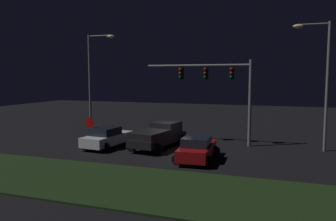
% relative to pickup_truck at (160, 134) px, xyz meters
% --- Properties ---
extents(ground_plane, '(80.00, 80.00, 0.00)m').
position_rel_pickup_truck_xyz_m(ground_plane, '(0.91, 0.10, -1.00)').
color(ground_plane, black).
extents(grass_median, '(26.51, 5.99, 0.10)m').
position_rel_pickup_truck_xyz_m(grass_median, '(0.91, -8.78, -0.95)').
color(grass_median, black).
rests_on(grass_median, ground_plane).
extents(pickup_truck, '(3.45, 5.65, 1.80)m').
position_rel_pickup_truck_xyz_m(pickup_truck, '(0.00, 0.00, 0.00)').
color(pickup_truck, black).
rests_on(pickup_truck, ground_plane).
extents(car_sedan, '(2.65, 4.50, 1.51)m').
position_rel_pickup_truck_xyz_m(car_sedan, '(3.58, -2.82, -0.26)').
color(car_sedan, maroon).
rests_on(car_sedan, ground_plane).
extents(car_sedan_far, '(2.78, 4.56, 1.51)m').
position_rel_pickup_truck_xyz_m(car_sedan_far, '(-3.74, -1.18, -0.26)').
color(car_sedan_far, silver).
rests_on(car_sedan_far, ground_plane).
extents(traffic_signal_gantry, '(8.32, 0.56, 6.50)m').
position_rel_pickup_truck_xyz_m(traffic_signal_gantry, '(3.77, 2.68, 3.90)').
color(traffic_signal_gantry, slate).
rests_on(traffic_signal_gantry, ground_plane).
extents(street_lamp_left, '(2.63, 0.44, 8.92)m').
position_rel_pickup_truck_xyz_m(street_lamp_left, '(-7.37, 3.17, 4.55)').
color(street_lamp_left, slate).
rests_on(street_lamp_left, ground_plane).
extents(street_lamp_right, '(2.48, 0.44, 8.99)m').
position_rel_pickup_truck_xyz_m(street_lamp_right, '(10.95, 2.65, 4.57)').
color(street_lamp_right, slate).
rests_on(street_lamp_right, ground_plane).
extents(stop_sign, '(0.76, 0.08, 2.23)m').
position_rel_pickup_truck_xyz_m(stop_sign, '(-4.86, -1.76, 0.56)').
color(stop_sign, slate).
rests_on(stop_sign, ground_plane).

